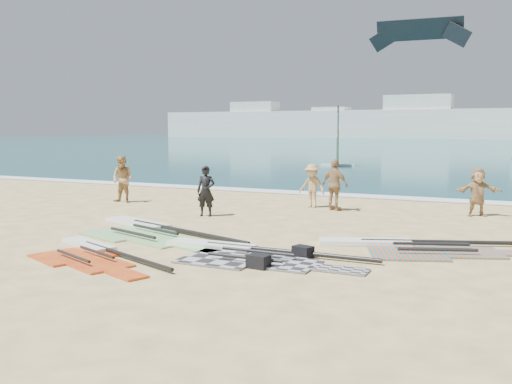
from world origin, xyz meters
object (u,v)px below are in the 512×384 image
at_px(person_wetsuit, 206,191).
at_px(beachgoer_right, 478,192).
at_px(gear_bag_near, 258,261).
at_px(gear_bag_far, 303,252).
at_px(rig_grey, 242,253).
at_px(beachgoer_left, 122,179).
at_px(rig_red, 91,253).
at_px(beachgoer_mid, 312,186).
at_px(beachgoer_back, 335,185).
at_px(rig_orange, 412,247).
at_px(rig_green, 148,230).

height_order(person_wetsuit, beachgoer_right, person_wetsuit).
relative_size(gear_bag_near, gear_bag_far, 1.03).
relative_size(rig_grey, beachgoer_left, 2.89).
relative_size(rig_red, beachgoer_right, 2.69).
xyz_separation_m(person_wetsuit, beachgoer_left, (-5.04, 1.73, 0.09)).
distance_m(rig_grey, beachgoer_left, 11.30).
bearing_deg(rig_grey, beachgoer_right, 62.77).
xyz_separation_m(beachgoer_left, beachgoer_mid, (7.69, 1.95, -0.12)).
xyz_separation_m(rig_red, beachgoer_right, (8.09, 10.75, 0.82)).
xyz_separation_m(gear_bag_near, beachgoer_left, (-9.91, 7.73, 0.83)).
height_order(beachgoer_back, beachgoer_right, beachgoer_back).
relative_size(rig_grey, beachgoer_right, 3.29).
bearing_deg(rig_orange, beachgoer_right, 60.15).
distance_m(rig_orange, beachgoer_left, 13.36).
relative_size(rig_grey, person_wetsuit, 3.18).
relative_size(rig_orange, person_wetsuit, 3.28).
bearing_deg(beachgoer_left, beachgoer_back, 8.67).
height_order(gear_bag_far, beachgoer_left, beachgoer_left).
xyz_separation_m(rig_orange, rig_red, (-7.01, -4.15, -0.00)).
distance_m(rig_red, person_wetsuit, 6.70).
relative_size(rig_red, gear_bag_near, 9.74).
bearing_deg(beachgoer_right, person_wetsuit, -177.15).
relative_size(rig_orange, beachgoer_right, 3.39).
bearing_deg(rig_orange, beachgoer_back, 103.58).
relative_size(beachgoer_back, beachgoer_right, 1.13).
bearing_deg(rig_red, rig_orange, 52.20).
height_order(rig_orange, beachgoer_left, beachgoer_left).
relative_size(rig_green, rig_orange, 1.06).
bearing_deg(beachgoer_mid, rig_green, -100.72).
bearing_deg(beachgoer_mid, rig_orange, -41.19).
distance_m(gear_bag_near, gear_bag_far, 1.52).
bearing_deg(rig_red, gear_bag_far, 44.69).
bearing_deg(gear_bag_far, rig_red, -156.89).
bearing_deg(gear_bag_far, rig_orange, 43.47).
bearing_deg(gear_bag_far, beachgoer_left, 148.86).
height_order(rig_orange, rig_red, rig_orange).
relative_size(rig_red, gear_bag_far, 10.04).
relative_size(rig_green, person_wetsuit, 3.47).
relative_size(gear_bag_far, beachgoer_mid, 0.27).
relative_size(rig_orange, gear_bag_near, 12.29).
height_order(rig_grey, person_wetsuit, person_wetsuit).
bearing_deg(beachgoer_mid, beachgoer_left, -155.88).
xyz_separation_m(rig_green, beachgoer_mid, (2.68, 7.11, 0.81)).
bearing_deg(beachgoer_back, beachgoer_mid, 0.33).
distance_m(gear_bag_near, beachgoer_left, 12.59).
xyz_separation_m(beachgoer_back, beachgoer_right, (4.99, 0.84, -0.12)).
distance_m(beachgoer_left, beachgoer_right, 13.94).
bearing_deg(person_wetsuit, beachgoer_left, 148.54).
xyz_separation_m(gear_bag_near, beachgoer_right, (3.83, 10.13, 0.71)).
xyz_separation_m(gear_bag_far, person_wetsuit, (-5.39, 4.58, 0.76)).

